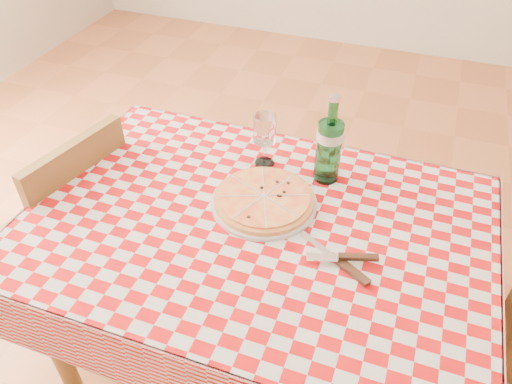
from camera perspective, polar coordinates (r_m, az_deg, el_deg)
dining_table at (r=1.47m, az=-0.06°, el=-6.31°), size 1.20×0.80×0.75m
tablecloth at (r=1.40m, az=-0.07°, el=-3.66°), size 1.30×0.90×0.01m
chair_far at (r=1.90m, az=-19.85°, el=-3.06°), size 0.47×0.47×0.86m
pizza_plate at (r=1.45m, az=0.93°, el=-0.77°), size 0.41×0.41×0.04m
water_bottle at (r=1.49m, az=8.43°, el=5.98°), size 0.09×0.09×0.29m
wine_glass at (r=1.56m, az=0.99°, el=5.94°), size 0.09×0.09×0.18m
cutlery at (r=1.31m, az=9.35°, el=-7.45°), size 0.27×0.23×0.03m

